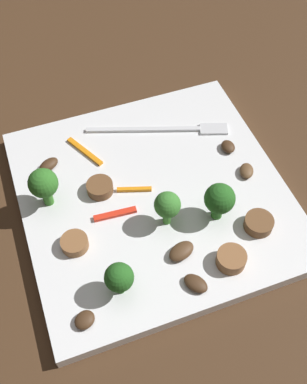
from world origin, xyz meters
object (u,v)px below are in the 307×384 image
object	(u,v)px
mushroom_2	(177,253)
mushroom_4	(85,320)
mushroom_5	(247,171)
pepper_strip_0	(115,214)
sausage_slice_0	(75,243)
sausage_slice_2	(100,188)
pepper_strip_1	(85,151)
mushroom_1	(199,282)
sausage_slice_3	(259,223)
broccoli_floret_0	(170,205)
broccoli_floret_3	(220,200)
pepper_strip_2	(134,189)
plate	(154,196)
sausage_slice_1	(231,259)
fork	(168,129)
mushroom_3	(228,147)
broccoli_floret_1	(119,278)
broccoli_floret_2	(43,184)
mushroom_0	(49,165)

from	to	relation	value
mushroom_2	mushroom_4	world-z (taller)	mushroom_2
mushroom_5	pepper_strip_0	world-z (taller)	mushroom_5
sausage_slice_0	sausage_slice_2	distance (m)	0.08
sausage_slice_2	pepper_strip_1	world-z (taller)	sausage_slice_2
sausage_slice_2	mushroom_2	xyz separation A→B (m)	(0.05, -0.11, -0.00)
mushroom_1	pepper_strip_0	xyz separation A→B (m)	(-0.05, 0.11, -0.00)
sausage_slice_3	mushroom_5	xyz separation A→B (m)	(0.02, 0.07, -0.00)
broccoli_floret_0	mushroom_2	world-z (taller)	broccoli_floret_0
broccoli_floret_3	pepper_strip_2	distance (m)	0.10
plate	pepper_strip_0	bearing A→B (deg)	-163.51
broccoli_floret_0	sausage_slice_1	size ratio (longest dim) A/B	1.52
sausage_slice_0	pepper_strip_2	xyz separation A→B (m)	(0.08, 0.05, -0.00)
fork	plate	bearing A→B (deg)	-101.69
sausage_slice_3	pepper_strip_2	xyz separation A→B (m)	(-0.11, 0.09, -0.00)
mushroom_1	pepper_strip_2	size ratio (longest dim) A/B	0.65
sausage_slice_0	mushroom_3	xyz separation A→B (m)	(0.21, 0.07, -0.00)
mushroom_5	pepper_strip_2	bearing A→B (deg)	170.81
sausage_slice_0	pepper_strip_1	xyz separation A→B (m)	(0.04, 0.12, -0.00)
sausage_slice_3	mushroom_2	size ratio (longest dim) A/B	1.06
broccoli_floret_1	broccoli_floret_2	bearing A→B (deg)	108.76
broccoli_floret_0	pepper_strip_1	size ratio (longest dim) A/B	0.80
mushroom_5	broccoli_floret_0	bearing A→B (deg)	-164.39
sausage_slice_2	mushroom_1	distance (m)	0.16
broccoli_floret_3	sausage_slice_2	size ratio (longest dim) A/B	1.63
sausage_slice_2	pepper_strip_2	world-z (taller)	sausage_slice_2
fork	mushroom_2	world-z (taller)	mushroom_2
mushroom_3	mushroom_4	distance (m)	0.27
broccoli_floret_1	pepper_strip_2	distance (m)	0.13
pepper_strip_2	mushroom_0	bearing A→B (deg)	141.59
mushroom_2	sausage_slice_1	bearing A→B (deg)	-28.91
pepper_strip_2	mushroom_2	bearing A→B (deg)	-80.81
fork	mushroom_4	size ratio (longest dim) A/B	8.48
broccoli_floret_3	mushroom_5	xyz separation A→B (m)	(0.06, 0.04, -0.03)
mushroom_3	pepper_strip_2	size ratio (longest dim) A/B	0.51
broccoli_floret_0	pepper_strip_1	bearing A→B (deg)	115.86
pepper_strip_1	plate	bearing A→B (deg)	-55.54
fork	mushroom_4	world-z (taller)	mushroom_4
broccoli_floret_2	sausage_slice_1	world-z (taller)	broccoli_floret_2
mushroom_2	pepper_strip_1	xyz separation A→B (m)	(-0.05, 0.17, -0.00)
mushroom_5	pepper_strip_1	xyz separation A→B (m)	(-0.17, 0.10, -0.00)
mushroom_5	mushroom_2	bearing A→B (deg)	-148.19
mushroom_1	mushroom_5	bearing A→B (deg)	45.50
mushroom_0	mushroom_1	xyz separation A→B (m)	(0.11, -0.20, -0.00)
broccoli_floret_0	sausage_slice_2	world-z (taller)	broccoli_floret_0
pepper_strip_1	mushroom_2	bearing A→B (deg)	-72.45
sausage_slice_2	sausage_slice_3	xyz separation A→B (m)	(0.15, -0.11, 0.00)
mushroom_2	pepper_strip_0	bearing A→B (deg)	123.50
mushroom_4	sausage_slice_0	bearing A→B (deg)	82.00
mushroom_4	pepper_strip_2	distance (m)	0.16
sausage_slice_1	mushroom_2	bearing A→B (deg)	151.09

